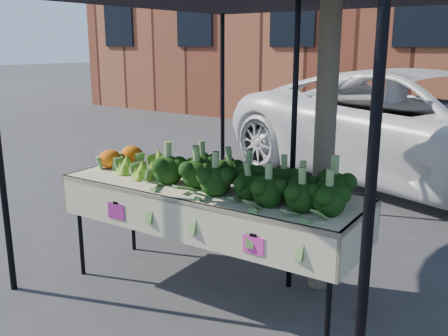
# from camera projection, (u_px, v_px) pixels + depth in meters

# --- Properties ---
(ground) EXTENTS (90.00, 90.00, 0.00)m
(ground) POSITION_uv_depth(u_px,v_px,m) (195.00, 287.00, 4.11)
(ground) COLOR #323235
(table) EXTENTS (2.44, 0.92, 0.90)m
(table) POSITION_uv_depth(u_px,v_px,m) (209.00, 241.00, 3.90)
(table) COLOR beige
(table) RESTS_ON ground
(canopy) EXTENTS (3.16, 3.16, 2.74)m
(canopy) POSITION_uv_depth(u_px,v_px,m) (261.00, 117.00, 4.06)
(canopy) COLOR black
(canopy) RESTS_ON ground
(broccoli_heap) EXTENTS (1.56, 0.59, 0.28)m
(broccoli_heap) POSITION_uv_depth(u_px,v_px,m) (250.00, 174.00, 3.57)
(broccoli_heap) COLOR black
(broccoli_heap) RESTS_ON table
(romanesco_cluster) EXTENTS (0.45, 0.59, 0.22)m
(romanesco_cluster) POSITION_uv_depth(u_px,v_px,m) (149.00, 160.00, 4.17)
(romanesco_cluster) COLOR #78B530
(romanesco_cluster) RESTS_ON table
(cauliflower_pair) EXTENTS (0.25, 0.45, 0.20)m
(cauliflower_pair) POSITION_uv_depth(u_px,v_px,m) (121.00, 155.00, 4.41)
(cauliflower_pair) COLOR orange
(cauliflower_pair) RESTS_ON table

